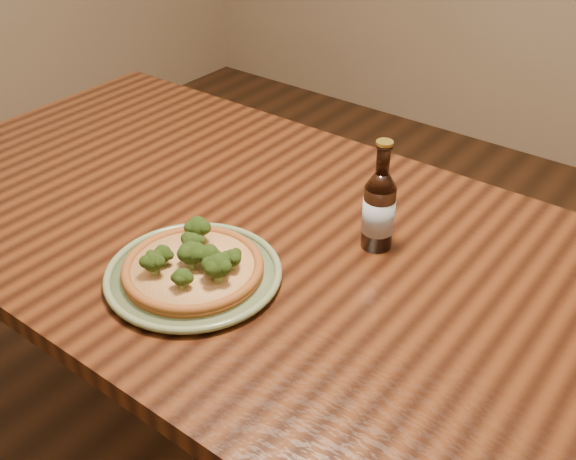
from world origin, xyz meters
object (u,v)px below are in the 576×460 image
Objects in this scene: table at (238,257)px; pizza at (193,266)px; plate at (194,274)px; beer_bottle at (379,209)px.

pizza is at bearing -70.37° from table.
table is at bearing 109.30° from plate.
table is 0.34m from beer_bottle.
beer_bottle is (0.27, 0.10, 0.18)m from table.
beer_bottle is at bearing 54.55° from plate.
plate is at bearing -70.70° from table.
table is 6.33× the size of pizza.
table is 5.03× the size of plate.
beer_bottle reaches higher than plate.
pizza is (0.07, -0.19, 0.12)m from table.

